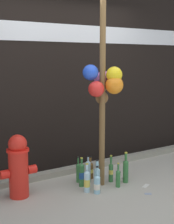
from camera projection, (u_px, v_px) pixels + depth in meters
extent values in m
plane|color=#ADA899|center=(122.00, 199.00, 3.79)|extent=(14.00, 14.00, 0.00)
cube|color=black|center=(62.00, 38.00, 4.71)|extent=(10.00, 0.20, 3.90)
cube|color=silver|center=(117.00, 36.00, 5.11)|extent=(5.21, 0.01, 0.25)
cube|color=gray|center=(75.00, 169.00, 4.71)|extent=(8.00, 0.12, 0.08)
cylinder|color=brown|center=(103.00, 72.00, 4.00)|extent=(0.07, 0.07, 2.98)
sphere|color=blue|center=(91.00, 72.00, 3.97)|extent=(0.20, 0.20, 0.20)
sphere|color=orange|center=(114.00, 85.00, 3.99)|extent=(0.23, 0.23, 0.23)
sphere|color=yellow|center=(114.00, 75.00, 4.00)|extent=(0.21, 0.21, 0.21)
sphere|color=#D66BB2|center=(104.00, 81.00, 4.19)|extent=(0.26, 0.26, 0.26)
sphere|color=red|center=(96.00, 89.00, 3.94)|extent=(0.20, 0.20, 0.20)
sphere|color=brown|center=(102.00, 98.00, 4.18)|extent=(0.17, 0.17, 0.17)
sphere|color=brown|center=(102.00, 88.00, 4.16)|extent=(0.12, 0.12, 0.12)
sphere|color=brown|center=(99.00, 85.00, 4.13)|extent=(0.05, 0.05, 0.05)
sphere|color=brown|center=(104.00, 85.00, 4.17)|extent=(0.05, 0.05, 0.05)
sphere|color=brown|center=(104.00, 88.00, 4.11)|extent=(0.04, 0.04, 0.04)
cylinder|color=red|center=(19.00, 174.00, 3.83)|extent=(0.23, 0.23, 0.57)
cylinder|color=red|center=(18.00, 150.00, 3.78)|extent=(0.27, 0.27, 0.03)
sphere|color=red|center=(18.00, 144.00, 3.77)|extent=(0.22, 0.22, 0.22)
cylinder|color=red|center=(5.00, 175.00, 3.73)|extent=(0.11, 0.11, 0.11)
cylinder|color=red|center=(32.00, 169.00, 3.91)|extent=(0.11, 0.11, 0.11)
cylinder|color=brown|center=(90.00, 171.00, 4.44)|extent=(0.08, 0.08, 0.21)
cone|color=brown|center=(90.00, 163.00, 4.42)|extent=(0.08, 0.08, 0.03)
cylinder|color=brown|center=(90.00, 159.00, 4.41)|extent=(0.03, 0.03, 0.07)
cylinder|color=#D8C64C|center=(90.00, 171.00, 4.44)|extent=(0.08, 0.08, 0.06)
cylinder|color=black|center=(90.00, 157.00, 4.41)|extent=(0.04, 0.04, 0.01)
cylinder|color=#337038|center=(78.00, 174.00, 4.30)|extent=(0.06, 0.06, 0.24)
cone|color=#337038|center=(78.00, 164.00, 4.28)|extent=(0.06, 0.06, 0.02)
cylinder|color=#337038|center=(78.00, 160.00, 4.27)|extent=(0.02, 0.02, 0.08)
cylinder|color=black|center=(78.00, 157.00, 4.26)|extent=(0.02, 0.02, 0.01)
cylinder|color=#337038|center=(82.00, 176.00, 4.16)|extent=(0.07, 0.07, 0.29)
cone|color=#337038|center=(82.00, 164.00, 4.13)|extent=(0.07, 0.07, 0.03)
cylinder|color=#337038|center=(82.00, 161.00, 4.12)|extent=(0.03, 0.03, 0.06)
cylinder|color=#1E478C|center=(82.00, 175.00, 4.16)|extent=(0.07, 0.07, 0.09)
cylinder|color=gold|center=(82.00, 158.00, 4.12)|extent=(0.03, 0.03, 0.01)
cylinder|color=#93CCE0|center=(97.00, 179.00, 4.09)|extent=(0.08, 0.08, 0.26)
cone|color=#93CCE0|center=(97.00, 168.00, 4.06)|extent=(0.08, 0.08, 0.03)
cylinder|color=#93CCE0|center=(97.00, 164.00, 4.05)|extent=(0.03, 0.03, 0.09)
cylinder|color=black|center=(97.00, 160.00, 4.05)|extent=(0.04, 0.04, 0.01)
cylinder|color=#337038|center=(126.00, 172.00, 4.29)|extent=(0.07, 0.07, 0.29)
cone|color=#337038|center=(126.00, 161.00, 4.26)|extent=(0.07, 0.07, 0.03)
cylinder|color=#337038|center=(126.00, 156.00, 4.25)|extent=(0.04, 0.04, 0.09)
cylinder|color=gold|center=(126.00, 153.00, 4.25)|extent=(0.04, 0.04, 0.01)
cylinder|color=#93CCE0|center=(97.00, 185.00, 3.95)|extent=(0.08, 0.08, 0.21)
cone|color=#93CCE0|center=(97.00, 176.00, 3.93)|extent=(0.08, 0.08, 0.03)
cylinder|color=#93CCE0|center=(97.00, 171.00, 3.92)|extent=(0.03, 0.03, 0.10)
cylinder|color=silver|center=(97.00, 186.00, 3.95)|extent=(0.08, 0.08, 0.07)
cylinder|color=black|center=(97.00, 167.00, 3.91)|extent=(0.03, 0.03, 0.01)
cylinder|color=#B2DBEA|center=(88.00, 172.00, 4.29)|extent=(0.07, 0.07, 0.28)
cone|color=#B2DBEA|center=(88.00, 161.00, 4.26)|extent=(0.07, 0.07, 0.03)
cylinder|color=#B2DBEA|center=(88.00, 159.00, 4.26)|extent=(0.02, 0.02, 0.05)
cylinder|color=black|center=(88.00, 156.00, 4.25)|extent=(0.03, 0.03, 0.01)
cylinder|color=#337038|center=(111.00, 173.00, 4.32)|extent=(0.06, 0.06, 0.24)
cone|color=#337038|center=(111.00, 164.00, 4.30)|extent=(0.06, 0.06, 0.02)
cylinder|color=#337038|center=(111.00, 160.00, 4.29)|extent=(0.03, 0.03, 0.10)
cylinder|color=#D8C64C|center=(111.00, 172.00, 4.32)|extent=(0.06, 0.06, 0.06)
cylinder|color=gold|center=(111.00, 156.00, 4.28)|extent=(0.03, 0.03, 0.01)
cylinder|color=#337038|center=(118.00, 179.00, 4.14)|extent=(0.06, 0.06, 0.21)
cone|color=#337038|center=(118.00, 171.00, 4.12)|extent=(0.06, 0.06, 0.02)
cylinder|color=#337038|center=(118.00, 167.00, 4.12)|extent=(0.02, 0.02, 0.08)
cylinder|color=gold|center=(118.00, 163.00, 4.11)|extent=(0.03, 0.03, 0.01)
cylinder|color=#B2DBEA|center=(87.00, 182.00, 3.99)|extent=(0.08, 0.08, 0.25)
cone|color=#B2DBEA|center=(87.00, 171.00, 3.96)|extent=(0.08, 0.08, 0.03)
cylinder|color=#B2DBEA|center=(87.00, 167.00, 3.95)|extent=(0.03, 0.03, 0.08)
cylinder|color=#D8C64C|center=(87.00, 183.00, 3.99)|extent=(0.08, 0.08, 0.10)
cylinder|color=gold|center=(87.00, 164.00, 3.95)|extent=(0.04, 0.04, 0.01)
cylinder|color=#B2DBEA|center=(100.00, 172.00, 4.40)|extent=(0.06, 0.06, 0.22)
cone|color=#B2DBEA|center=(100.00, 163.00, 4.38)|extent=(0.06, 0.06, 0.02)
cylinder|color=#B2DBEA|center=(100.00, 159.00, 4.37)|extent=(0.03, 0.03, 0.09)
cylinder|color=#1E478C|center=(100.00, 171.00, 4.40)|extent=(0.06, 0.06, 0.07)
cylinder|color=gold|center=(100.00, 156.00, 4.36)|extent=(0.03, 0.03, 0.01)
cube|color=#8C99B2|center=(148.00, 194.00, 3.94)|extent=(0.10, 0.09, 0.01)
cube|color=silver|center=(146.00, 186.00, 4.19)|extent=(0.15, 0.11, 0.01)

